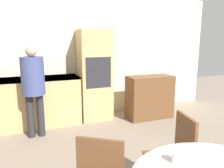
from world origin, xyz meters
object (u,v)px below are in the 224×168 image
cup (177,157)px  chair_far_right (175,154)px  sideboard (150,97)px  person_standing (33,82)px  oven_unit (94,75)px

cup → chair_far_right: bearing=52.8°
sideboard → cup: sideboard is taller
sideboard → person_standing: 2.36m
oven_unit → chair_far_right: (0.07, -2.64, -0.41)m
cup → oven_unit: bearing=84.7°
chair_far_right → person_standing: bearing=-138.0°
person_standing → chair_far_right: bearing=-58.8°
person_standing → oven_unit: bearing=23.8°
oven_unit → cup: bearing=-95.3°
sideboard → person_standing: person_standing is taller
sideboard → chair_far_right: size_ratio=1.05×
chair_far_right → cup: (-0.36, -0.48, 0.29)m
oven_unit → person_standing: oven_unit is taller
oven_unit → sideboard: oven_unit is taller
sideboard → cup: size_ratio=11.60×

